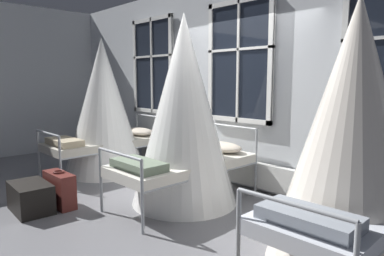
{
  "coord_description": "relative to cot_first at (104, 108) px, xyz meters",
  "views": [
    {
      "loc": [
        3.34,
        -2.9,
        1.62
      ],
      "look_at": [
        0.17,
        0.09,
        1.02
      ],
      "focal_mm": 32.69,
      "sensor_mm": 36.0,
      "label": 1
    }
  ],
  "objects": [
    {
      "name": "suitcase_dark",
      "position": [
        1.12,
        -1.29,
        -0.9
      ],
      "size": [
        0.56,
        0.22,
        0.47
      ],
      "rotation": [
        0.0,
        0.0,
        0.02
      ],
      "color": "#5B231E",
      "rests_on": "ground"
    },
    {
      "name": "ground",
      "position": [
        2.11,
        -0.14,
        -1.13
      ],
      "size": [
        18.17,
        18.17,
        0.0
      ],
      "primitive_type": "plane",
      "color": "slate"
    },
    {
      "name": "cot_second",
      "position": [
        2.11,
        -0.01,
        0.06
      ],
      "size": [
        1.39,
        2.0,
        2.46
      ],
      "rotation": [
        0.0,
        0.0,
        1.57
      ],
      "color": "#9EA3A8",
      "rests_on": "ground"
    },
    {
      "name": "travel_trunk",
      "position": [
        1.06,
        -1.63,
        -0.95
      ],
      "size": [
        0.66,
        0.43,
        0.36
      ],
      "primitive_type": "cube",
      "rotation": [
        0.0,
        0.0,
        -0.05
      ],
      "color": "black",
      "rests_on": "ground"
    },
    {
      "name": "back_wall_with_windows",
      "position": [
        2.11,
        1.18,
        0.47
      ],
      "size": [
        9.37,
        0.1,
        3.19
      ],
      "primitive_type": "cube",
      "color": "silver",
      "rests_on": "ground"
    },
    {
      "name": "cot_first",
      "position": [
        0.0,
        0.0,
        0.0
      ],
      "size": [
        1.39,
        2.01,
        2.33
      ],
      "rotation": [
        0.0,
        0.0,
        1.57
      ],
      "color": "#9EA3A8",
      "rests_on": "ground"
    },
    {
      "name": "window_bank",
      "position": [
        2.11,
        1.06,
        -0.0
      ],
      "size": [
        5.43,
        0.1,
        2.71
      ],
      "color": "black",
      "rests_on": "ground"
    },
    {
      "name": "cot_third",
      "position": [
        4.26,
        -0.03,
        -0.0
      ],
      "size": [
        1.39,
        2.02,
        2.33
      ],
      "rotation": [
        0.0,
        0.0,
        1.59
      ],
      "color": "#9EA3A8",
      "rests_on": "ground"
    }
  ]
}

